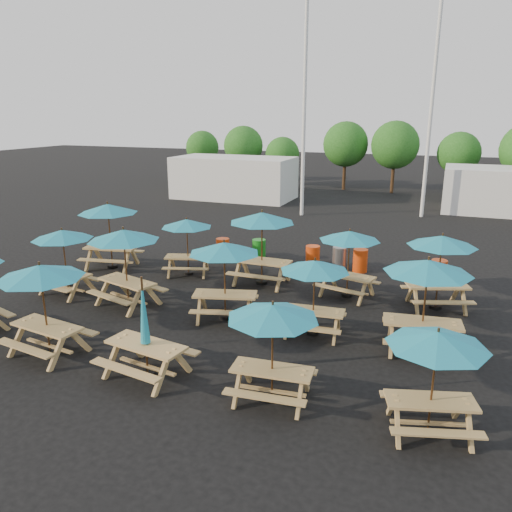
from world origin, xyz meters
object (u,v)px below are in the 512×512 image
at_px(waste_bin_4, 360,260).
at_px(waste_bin_0, 223,249).
at_px(picnic_unit_1, 63,238).
at_px(picnic_unit_7, 224,253).
at_px(picnic_unit_3, 41,277).
at_px(picnic_unit_5, 187,227).
at_px(picnic_unit_12, 437,345).
at_px(waste_bin_3, 339,258).
at_px(picnic_unit_6, 145,336).
at_px(picnic_unit_11, 349,240).
at_px(picnic_unit_14, 442,245).
at_px(waste_bin_5, 438,272).
at_px(waste_bin_2, 313,257).
at_px(picnic_unit_8, 262,222).
at_px(waste_bin_1, 259,250).
at_px(picnic_unit_10, 315,270).
at_px(picnic_unit_9, 273,317).
at_px(picnic_unit_13, 428,272).
at_px(picnic_unit_4, 124,240).

bearing_deg(waste_bin_4, waste_bin_0, -176.13).
relative_size(picnic_unit_1, picnic_unit_7, 0.87).
height_order(picnic_unit_3, picnic_unit_5, picnic_unit_3).
xyz_separation_m(picnic_unit_12, waste_bin_0, (-8.32, 8.96, -1.35)).
relative_size(picnic_unit_3, picnic_unit_5, 1.01).
bearing_deg(picnic_unit_5, picnic_unit_3, -109.21).
xyz_separation_m(picnic_unit_3, waste_bin_3, (5.16, 9.42, -1.57)).
relative_size(picnic_unit_6, picnic_unit_11, 1.01).
xyz_separation_m(picnic_unit_14, waste_bin_5, (-0.02, 2.39, -1.55)).
relative_size(waste_bin_0, waste_bin_2, 1.00).
relative_size(picnic_unit_8, waste_bin_1, 2.95).
bearing_deg(waste_bin_0, picnic_unit_10, -46.89).
bearing_deg(picnic_unit_9, waste_bin_3, 88.84).
distance_m(picnic_unit_14, waste_bin_4, 4.25).
xyz_separation_m(picnic_unit_8, picnic_unit_14, (5.71, -0.23, -0.21)).
distance_m(picnic_unit_10, waste_bin_4, 6.10).
height_order(picnic_unit_9, picnic_unit_13, picnic_unit_13).
xyz_separation_m(picnic_unit_10, picnic_unit_14, (3.00, 3.11, 0.18)).
height_order(picnic_unit_3, waste_bin_2, picnic_unit_3).
height_order(picnic_unit_8, picnic_unit_9, picnic_unit_8).
xyz_separation_m(waste_bin_1, waste_bin_3, (3.24, 0.02, 0.00)).
bearing_deg(picnic_unit_4, picnic_unit_7, 18.25).
relative_size(picnic_unit_11, waste_bin_3, 2.71).
bearing_deg(waste_bin_1, waste_bin_4, -0.12).
bearing_deg(picnic_unit_10, waste_bin_0, 128.06).
xyz_separation_m(picnic_unit_6, picnic_unit_11, (3.20, 6.64, 0.92)).
bearing_deg(picnic_unit_12, picnic_unit_1, 146.65).
bearing_deg(picnic_unit_9, picnic_unit_14, 60.64).
distance_m(picnic_unit_7, picnic_unit_13, 5.38).
height_order(picnic_unit_10, picnic_unit_13, picnic_unit_13).
relative_size(picnic_unit_5, picnic_unit_12, 1.03).
bearing_deg(picnic_unit_6, waste_bin_5, 65.40).
height_order(picnic_unit_7, picnic_unit_9, picnic_unit_7).
distance_m(picnic_unit_10, picnic_unit_11, 3.18).
xyz_separation_m(picnic_unit_3, picnic_unit_13, (8.48, 3.47, 0.06)).
bearing_deg(waste_bin_1, picnic_unit_14, -22.65).
bearing_deg(picnic_unit_4, picnic_unit_6, -34.21).
distance_m(picnic_unit_1, waste_bin_5, 12.55).
xyz_separation_m(picnic_unit_6, picnic_unit_13, (5.66, 3.49, 1.09)).
xyz_separation_m(picnic_unit_12, waste_bin_1, (-6.90, 9.34, -1.35)).
xyz_separation_m(waste_bin_3, waste_bin_4, (0.79, -0.03, 0.00)).
bearing_deg(picnic_unit_10, picnic_unit_14, 40.96).
relative_size(picnic_unit_12, waste_bin_1, 2.61).
relative_size(picnic_unit_5, waste_bin_0, 2.68).
relative_size(picnic_unit_3, waste_bin_0, 2.70).
bearing_deg(picnic_unit_3, picnic_unit_10, 38.99).
distance_m(picnic_unit_11, waste_bin_5, 3.85).
relative_size(picnic_unit_8, waste_bin_3, 2.95).
relative_size(picnic_unit_12, waste_bin_2, 2.61).
bearing_deg(picnic_unit_13, waste_bin_2, 119.20).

